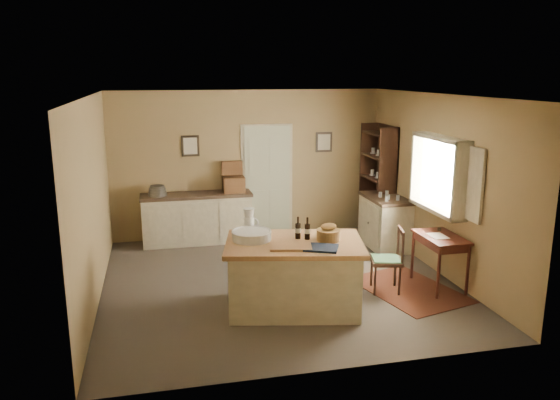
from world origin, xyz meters
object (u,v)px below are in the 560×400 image
(work_island, at_px, (293,273))
(desk_chair, at_px, (386,261))
(sideboard, at_px, (198,216))
(shelving_unit, at_px, (380,181))
(right_cabinet, at_px, (385,221))
(writing_desk, at_px, (440,243))

(work_island, relative_size, desk_chair, 2.17)
(sideboard, distance_m, shelving_unit, 3.40)
(desk_chair, height_order, right_cabinet, right_cabinet)
(sideboard, bearing_deg, work_island, -72.55)
(work_island, xyz_separation_m, shelving_unit, (2.36, 2.80, 0.56))
(sideboard, distance_m, right_cabinet, 3.33)
(work_island, relative_size, sideboard, 0.99)
(desk_chair, bearing_deg, shelving_unit, 83.60)
(writing_desk, height_order, desk_chair, desk_chair)
(work_island, xyz_separation_m, writing_desk, (2.20, 0.23, 0.18))
(desk_chair, bearing_deg, sideboard, 144.08)
(writing_desk, relative_size, shelving_unit, 0.41)
(writing_desk, bearing_deg, desk_chair, 177.32)
(sideboard, bearing_deg, writing_desk, -42.25)
(shelving_unit, bearing_deg, right_cabinet, -103.33)
(desk_chair, relative_size, shelving_unit, 0.43)
(work_island, height_order, sideboard, work_island)
(work_island, relative_size, writing_desk, 2.29)
(work_island, distance_m, writing_desk, 2.22)
(sideboard, bearing_deg, right_cabinet, -17.02)
(writing_desk, xyz_separation_m, desk_chair, (-0.80, 0.04, -0.22))
(writing_desk, bearing_deg, right_cabinet, 90.01)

